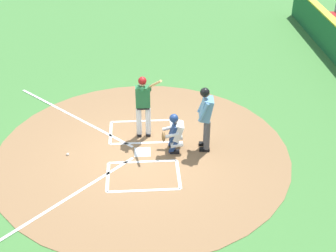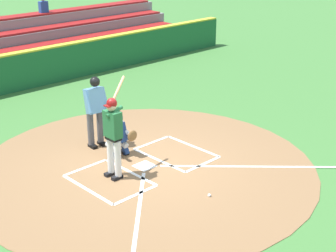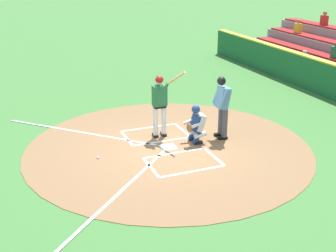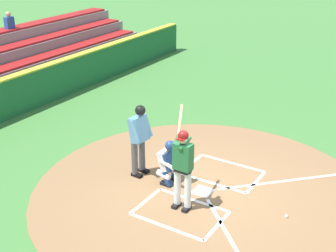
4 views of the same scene
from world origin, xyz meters
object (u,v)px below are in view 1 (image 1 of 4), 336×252
object	(u,v)px
baseball	(68,154)
catcher	(174,132)
batter	(143,102)
plate_umpire	(206,115)

from	to	relation	value
baseball	catcher	bearing A→B (deg)	-88.74
batter	baseball	world-z (taller)	batter
batter	plate_umpire	size ratio (longest dim) A/B	1.14
batter	catcher	xyz separation A→B (m)	(-0.78, -0.80, -0.51)
batter	plate_umpire	xyz separation A→B (m)	(-0.73, -1.64, -0.02)
batter	plate_umpire	world-z (taller)	batter
catcher	plate_umpire	world-z (taller)	plate_umpire
plate_umpire	baseball	world-z (taller)	plate_umpire
plate_umpire	baseball	bearing A→B (deg)	91.68
batter	catcher	bearing A→B (deg)	-134.10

